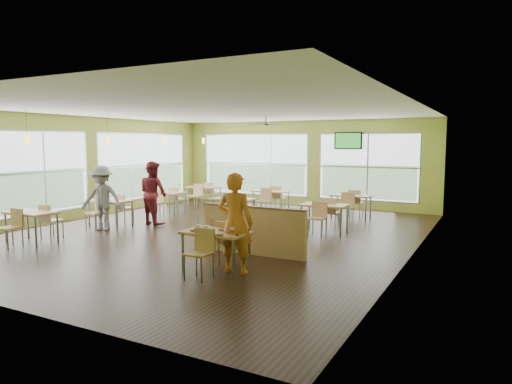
% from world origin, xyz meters
% --- Properties ---
extents(room, '(12.00, 12.04, 3.20)m').
position_xyz_m(room, '(0.00, 0.00, 1.60)').
color(room, black).
rests_on(room, ground).
extents(window_bays, '(9.24, 10.24, 2.38)m').
position_xyz_m(window_bays, '(-2.65, 3.08, 1.48)').
color(window_bays, white).
rests_on(window_bays, room).
extents(main_table, '(1.22, 1.52, 0.87)m').
position_xyz_m(main_table, '(2.00, -3.00, 0.63)').
color(main_table, tan).
rests_on(main_table, floor).
extents(half_wall_divider, '(2.40, 0.14, 1.04)m').
position_xyz_m(half_wall_divider, '(2.00, -1.55, 0.52)').
color(half_wall_divider, tan).
rests_on(half_wall_divider, floor).
extents(dining_tables, '(6.92, 8.72, 0.87)m').
position_xyz_m(dining_tables, '(-1.05, 1.71, 0.63)').
color(dining_tables, tan).
rests_on(dining_tables, floor).
extents(pendant_lights, '(0.11, 7.31, 0.86)m').
position_xyz_m(pendant_lights, '(-3.20, 0.68, 2.45)').
color(pendant_lights, '#2D2119').
rests_on(pendant_lights, ceiling).
extents(ceiling_fan, '(1.25, 1.25, 0.29)m').
position_xyz_m(ceiling_fan, '(-0.00, 3.00, 2.95)').
color(ceiling_fan, '#2D2119').
rests_on(ceiling_fan, ceiling).
extents(tv_backwall, '(1.00, 0.07, 0.60)m').
position_xyz_m(tv_backwall, '(1.80, 5.90, 2.45)').
color(tv_backwall, black).
rests_on(tv_backwall, wall_back).
extents(man_plaid, '(0.72, 0.52, 1.84)m').
position_xyz_m(man_plaid, '(2.36, -2.91, 0.92)').
color(man_plaid, '#E34E19').
rests_on(man_plaid, floor).
extents(patron_maroon, '(1.05, 0.90, 1.85)m').
position_xyz_m(patron_maroon, '(-2.29, 0.29, 0.92)').
color(patron_maroon, maroon).
rests_on(patron_maroon, floor).
extents(patron_grey, '(1.29, 0.98, 1.76)m').
position_xyz_m(patron_grey, '(-2.92, -1.06, 0.88)').
color(patron_grey, slate).
rests_on(patron_grey, floor).
extents(cup_blue, '(0.09, 0.09, 0.33)m').
position_xyz_m(cup_blue, '(1.73, -3.17, 0.82)').
color(cup_blue, white).
rests_on(cup_blue, main_table).
extents(cup_yellow, '(0.10, 0.10, 0.37)m').
position_xyz_m(cup_yellow, '(1.94, -3.24, 0.82)').
color(cup_yellow, white).
rests_on(cup_yellow, main_table).
extents(cup_red_near, '(0.08, 0.08, 0.30)m').
position_xyz_m(cup_red_near, '(2.04, -3.17, 0.81)').
color(cup_red_near, white).
rests_on(cup_red_near, main_table).
extents(cup_red_far, '(0.08, 0.08, 0.30)m').
position_xyz_m(cup_red_far, '(2.39, -3.06, 0.81)').
color(cup_red_far, white).
rests_on(cup_red_far, main_table).
extents(food_basket, '(0.21, 0.21, 0.05)m').
position_xyz_m(food_basket, '(2.37, -2.91, 0.78)').
color(food_basket, black).
rests_on(food_basket, main_table).
extents(ketchup_cup, '(0.06, 0.06, 0.03)m').
position_xyz_m(ketchup_cup, '(2.55, -3.17, 0.76)').
color(ketchup_cup, '#AE181D').
rests_on(ketchup_cup, main_table).
extents(wrapper_left, '(0.20, 0.19, 0.04)m').
position_xyz_m(wrapper_left, '(1.64, -3.18, 0.77)').
color(wrapper_left, olive).
rests_on(wrapper_left, main_table).
extents(wrapper_mid, '(0.19, 0.17, 0.04)m').
position_xyz_m(wrapper_mid, '(2.08, -2.89, 0.77)').
color(wrapper_mid, olive).
rests_on(wrapper_mid, main_table).
extents(wrapper_right, '(0.18, 0.17, 0.04)m').
position_xyz_m(wrapper_right, '(2.28, -3.30, 0.77)').
color(wrapper_right, olive).
rests_on(wrapper_right, main_table).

